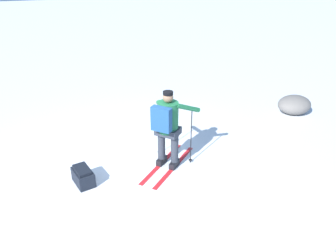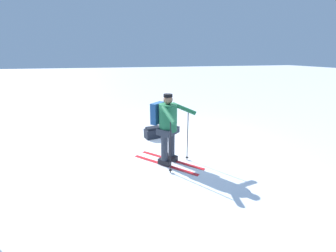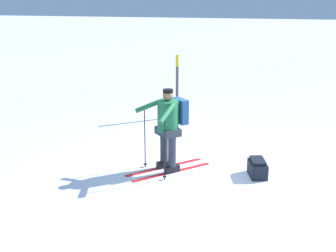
# 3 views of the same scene
# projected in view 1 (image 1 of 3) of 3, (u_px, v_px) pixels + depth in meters

# --- Properties ---
(ground_plane) EXTENTS (80.00, 80.00, 0.00)m
(ground_plane) POSITION_uv_depth(u_px,v_px,m) (130.00, 167.00, 6.65)
(ground_plane) COLOR white
(skier) EXTENTS (1.53, 1.42, 1.60)m
(skier) POSITION_uv_depth(u_px,v_px,m) (167.00, 124.00, 6.29)
(skier) COLOR red
(skier) RESTS_ON ground_plane
(dropped_backpack) EXTENTS (0.39, 0.55, 0.33)m
(dropped_backpack) POSITION_uv_depth(u_px,v_px,m) (83.00, 176.00, 6.08)
(dropped_backpack) COLOR black
(dropped_backpack) RESTS_ON ground_plane
(rock_boulder) EXTENTS (0.92, 0.79, 0.51)m
(rock_boulder) POSITION_uv_depth(u_px,v_px,m) (294.00, 105.00, 8.99)
(rock_boulder) COLOR slate
(rock_boulder) RESTS_ON ground_plane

